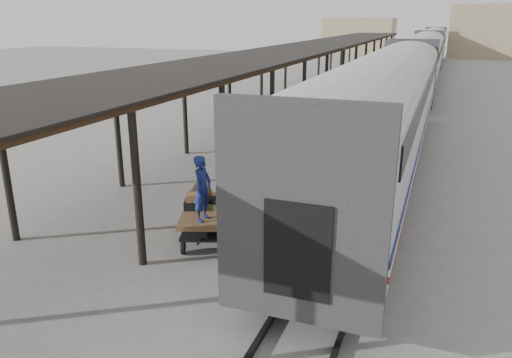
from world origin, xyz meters
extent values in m
plane|color=slate|center=(0.00, 0.00, 0.00)|extent=(160.00, 160.00, 0.00)
cube|color=silver|center=(3.20, 8.00, 2.60)|extent=(3.00, 24.00, 2.90)
cube|color=#28282B|center=(3.20, -3.90, 2.60)|extent=(3.04, 0.22, 3.50)
cube|color=black|center=(1.68, 8.00, 3.50)|extent=(0.04, 22.08, 0.65)
cube|color=black|center=(3.20, 8.00, 0.90)|extent=(2.55, 23.04, 0.50)
cube|color=silver|center=(3.20, 34.00, 2.60)|extent=(3.00, 24.00, 2.90)
cube|color=#28282B|center=(3.20, 22.10, 2.60)|extent=(3.04, 0.22, 3.50)
cube|color=black|center=(1.68, 34.00, 3.50)|extent=(0.04, 22.08, 0.65)
cube|color=black|center=(3.20, 34.00, 0.90)|extent=(2.55, 23.04, 0.50)
cube|color=silver|center=(3.20, 60.00, 2.60)|extent=(3.00, 24.00, 2.90)
cube|color=#28282B|center=(3.20, 48.10, 2.60)|extent=(3.04, 0.22, 3.50)
cube|color=black|center=(1.68, 60.00, 3.50)|extent=(0.04, 22.08, 0.65)
cube|color=black|center=(3.20, 60.00, 0.90)|extent=(2.55, 23.04, 0.50)
cube|color=black|center=(1.95, -0.50, 2.15)|extent=(0.50, 1.70, 2.00)
imported|color=silver|center=(1.95, -0.50, 2.01)|extent=(0.72, 0.89, 1.72)
cube|color=olive|center=(1.55, -0.65, 1.40)|extent=(0.57, 0.25, 0.42)
cube|color=#422B19|center=(-3.40, 24.00, 4.00)|extent=(4.60, 64.00, 0.18)
cube|color=black|center=(-3.40, 24.00, 4.12)|extent=(4.90, 64.30, 0.06)
cylinder|color=black|center=(-5.45, 24.00, 2.00)|extent=(0.20, 0.20, 4.00)
cylinder|color=black|center=(-5.45, 55.00, 2.00)|extent=(0.20, 0.20, 4.00)
cylinder|color=black|center=(-1.35, 24.00, 2.00)|extent=(0.20, 0.20, 4.00)
cylinder|color=black|center=(-1.35, 55.00, 2.00)|extent=(0.20, 0.20, 4.00)
cube|color=black|center=(2.48, 34.00, 0.06)|extent=(0.10, 150.00, 0.12)
cube|color=black|center=(3.92, 34.00, 0.06)|extent=(0.10, 150.00, 0.12)
cube|color=tan|center=(14.00, 78.00, 4.00)|extent=(18.00, 10.00, 8.00)
cube|color=tan|center=(-10.00, 82.00, 3.00)|extent=(12.00, 8.00, 6.00)
cube|color=brown|center=(-0.51, -0.08, 0.80)|extent=(1.97, 2.68, 0.12)
cube|color=black|center=(-0.51, -0.08, 0.45)|extent=(1.84, 2.55, 0.06)
cylinder|color=black|center=(-0.67, -1.14, 0.20)|extent=(0.21, 0.40, 0.40)
cylinder|color=black|center=(0.28, -0.81, 0.20)|extent=(0.21, 0.40, 0.40)
cylinder|color=black|center=(-1.29, 0.65, 0.20)|extent=(0.21, 0.40, 0.40)
cylinder|color=black|center=(-0.35, 0.98, 0.20)|extent=(0.21, 0.40, 0.40)
cube|color=#38383B|center=(-0.88, 0.37, 0.97)|extent=(0.77, 0.70, 0.22)
cube|color=olive|center=(-0.49, 0.68, 0.97)|extent=(0.72, 0.61, 0.22)
cube|color=black|center=(-0.83, -0.09, 0.98)|extent=(0.69, 0.58, 0.23)
cube|color=#4F5332|center=(-0.33, 0.09, 0.94)|extent=(0.52, 0.43, 0.16)
cube|color=#523E20|center=(-0.85, 0.30, 1.18)|extent=(0.61, 0.50, 0.20)
cube|color=olive|center=(-0.81, -0.09, 1.20)|extent=(0.60, 0.53, 0.20)
cube|color=#38383B|center=(-0.81, 0.33, 1.36)|extent=(0.50, 0.42, 0.15)
cube|color=black|center=(-0.39, 0.13, 1.11)|extent=(0.38, 0.27, 0.13)
cube|color=maroon|center=(-1.37, 15.37, 0.63)|extent=(1.45, 1.93, 1.03)
cube|color=maroon|center=(-1.25, 15.82, 1.32)|extent=(1.12, 0.92, 0.40)
cylinder|color=black|center=(-1.98, 14.88, 0.21)|extent=(0.24, 0.44, 0.41)
cylinder|color=black|center=(-1.09, 14.64, 0.21)|extent=(0.24, 0.44, 0.41)
cylinder|color=black|center=(-1.65, 16.10, 0.21)|extent=(0.24, 0.44, 0.41)
cylinder|color=black|center=(-0.76, 15.87, 0.21)|extent=(0.24, 0.44, 0.41)
imported|color=navy|center=(-0.26, -0.73, 1.73)|extent=(0.42, 0.64, 1.73)
imported|color=black|center=(-3.18, 10.65, 0.79)|extent=(1.00, 0.67, 1.58)
camera|label=1|loc=(5.27, -11.55, 5.87)|focal=35.00mm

